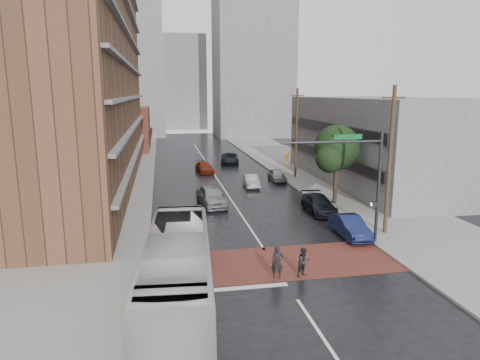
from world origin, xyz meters
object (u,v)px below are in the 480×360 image
car_parked_near (350,226)px  suv_travel (230,158)px  car_travel_b (251,181)px  car_parked_far (277,175)px  car_travel_a (211,196)px  pedestrian_b (304,262)px  pedestrian_a (277,262)px  transit_bus (178,271)px  car_travel_c (204,167)px  car_parked_mid (319,204)px

car_parked_near → suv_travel: bearing=96.6°
car_travel_b → car_parked_far: car_parked_far is taller
car_travel_a → suv_travel: car_travel_a is taller
pedestrian_b → car_parked_near: (5.10, 5.50, -0.08)m
pedestrian_b → car_travel_a: (-3.13, 15.09, 0.07)m
suv_travel → car_travel_a: bearing=-95.2°
pedestrian_a → car_travel_a: bearing=110.4°
pedestrian_a → car_travel_a: size_ratio=0.35×
car_parked_near → transit_bus: bearing=-146.6°
transit_bus → pedestrian_a: transit_bus is taller
car_travel_a → car_travel_c: 15.62m
car_travel_b → car_parked_near: car_parked_near is taller
car_travel_c → suv_travel: bearing=48.8°
suv_travel → car_parked_far: bearing=-67.5°
suv_travel → car_parked_mid: suv_travel is taller
car_travel_c → transit_bus: bearing=-105.2°
car_parked_near → pedestrian_a: bearing=-139.2°
car_travel_a → car_travel_c: car_travel_a is taller
transit_bus → car_parked_mid: 17.97m
pedestrian_b → car_parked_far: pedestrian_b is taller
pedestrian_a → car_travel_a: (-1.68, 15.09, -0.02)m
pedestrian_b → car_travel_a: car_travel_a is taller
pedestrian_b → car_travel_b: 21.78m
car_travel_a → car_parked_near: 12.63m
pedestrian_a → car_parked_far: bearing=88.8°
car_parked_mid → car_parked_far: (0.00, 12.73, -0.05)m
pedestrian_a → pedestrian_b: 1.45m
transit_bus → car_travel_a: size_ratio=2.44×
pedestrian_a → car_travel_c: (-0.69, 30.67, -0.26)m
pedestrian_a → pedestrian_b: size_ratio=1.11×
suv_travel → car_parked_far: (3.25, -12.48, -0.07)m
pedestrian_a → car_parked_near: 8.55m
car_parked_near → pedestrian_b: bearing=-132.1°
car_parked_far → car_travel_a: bearing=-131.5°
suv_travel → pedestrian_a: bearing=-87.3°
car_travel_a → car_parked_mid: 9.03m
pedestrian_b → car_travel_b: pedestrian_b is taller
transit_bus → pedestrian_b: bearing=21.2°
car_travel_b → car_parked_near: (3.36, -16.20, 0.07)m
car_travel_a → car_parked_mid: (8.29, -3.59, -0.16)m
transit_bus → car_travel_b: bearing=74.9°
suv_travel → car_parked_near: bearing=-76.2°
car_travel_b → car_parked_mid: bearing=-68.1°
car_travel_b → car_travel_c: 9.77m
car_travel_c → car_travel_b: bearing=-74.0°
car_parked_mid → car_travel_b: bearing=110.6°
car_travel_a → suv_travel: bearing=70.7°
transit_bus → pedestrian_b: (6.64, 2.02, -0.91)m
car_parked_near → car_parked_mid: 6.00m
car_travel_c → car_parked_near: bearing=-81.3°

